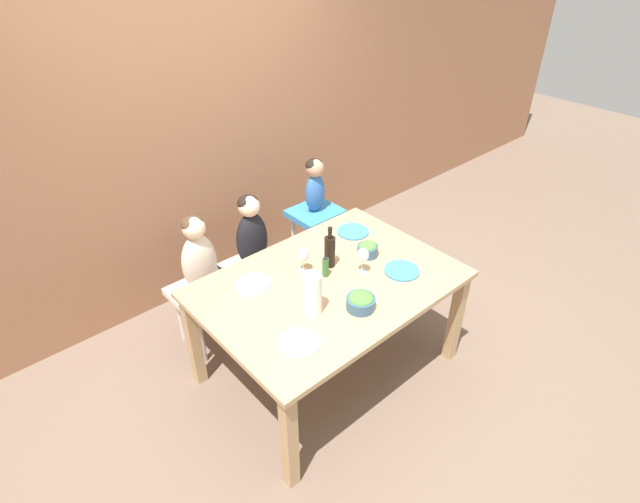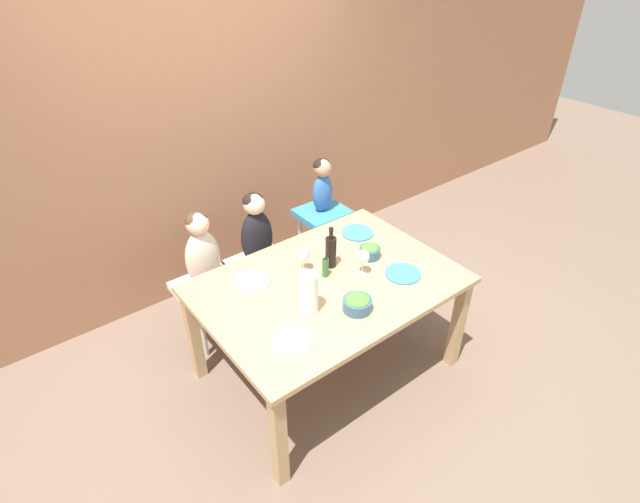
% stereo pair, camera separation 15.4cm
% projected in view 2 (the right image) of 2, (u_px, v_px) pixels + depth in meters
% --- Properties ---
extents(ground_plane, '(14.00, 14.00, 0.00)m').
position_uv_depth(ground_plane, '(327.00, 367.00, 3.45)').
color(ground_plane, '#705B4C').
extents(wall_back, '(10.00, 0.06, 2.70)m').
position_uv_depth(wall_back, '(208.00, 122.00, 3.61)').
color(wall_back, '#9E6B4C').
rests_on(wall_back, ground_plane).
extents(dining_table, '(1.55, 1.09, 0.75)m').
position_uv_depth(dining_table, '(328.00, 293.00, 3.08)').
color(dining_table, tan).
rests_on(dining_table, ground_plane).
extents(chair_far_left, '(0.44, 0.39, 0.48)m').
position_uv_depth(chair_far_left, '(209.00, 293.00, 3.49)').
color(chair_far_left, silver).
rests_on(chair_far_left, ground_plane).
extents(chair_far_center, '(0.44, 0.39, 0.48)m').
position_uv_depth(chair_far_center, '(260.00, 271.00, 3.71)').
color(chair_far_center, silver).
rests_on(chair_far_center, ground_plane).
extents(chair_right_highchair, '(0.37, 0.33, 0.71)m').
position_uv_depth(chair_right_highchair, '(322.00, 227.00, 3.92)').
color(chair_right_highchair, silver).
rests_on(chair_right_highchair, ground_plane).
extents(person_child_left, '(0.24, 0.16, 0.56)m').
position_uv_depth(person_child_left, '(202.00, 250.00, 3.29)').
color(person_child_left, beige).
rests_on(person_child_left, chair_far_left).
extents(person_child_center, '(0.24, 0.16, 0.56)m').
position_uv_depth(person_child_center, '(256.00, 229.00, 3.50)').
color(person_child_center, black).
rests_on(person_child_center, chair_far_center).
extents(person_baby_right, '(0.17, 0.14, 0.42)m').
position_uv_depth(person_baby_right, '(322.00, 182.00, 3.70)').
color(person_baby_right, '#3366B2').
rests_on(person_baby_right, chair_right_highchair).
extents(wine_bottle, '(0.07, 0.07, 0.28)m').
position_uv_depth(wine_bottle, '(331.00, 251.00, 3.11)').
color(wine_bottle, black).
rests_on(wine_bottle, dining_table).
extents(paper_towel_roll, '(0.11, 0.11, 0.25)m').
position_uv_depth(paper_towel_roll, '(309.00, 293.00, 2.74)').
color(paper_towel_roll, white).
rests_on(paper_towel_roll, dining_table).
extents(wine_glass_near, '(0.08, 0.08, 0.17)m').
position_uv_depth(wine_glass_near, '(363.00, 257.00, 3.04)').
color(wine_glass_near, white).
rests_on(wine_glass_near, dining_table).
extents(wine_glass_far, '(0.08, 0.08, 0.17)m').
position_uv_depth(wine_glass_far, '(303.00, 254.00, 3.06)').
color(wine_glass_far, white).
rests_on(wine_glass_far, dining_table).
extents(salad_bowl_large, '(0.17, 0.17, 0.10)m').
position_uv_depth(salad_bowl_large, '(357.00, 303.00, 2.80)').
color(salad_bowl_large, '#335675').
rests_on(salad_bowl_large, dining_table).
extents(salad_bowl_small, '(0.14, 0.14, 0.10)m').
position_uv_depth(salad_bowl_small, '(370.00, 251.00, 3.23)').
color(salad_bowl_small, '#335675').
rests_on(salad_bowl_small, dining_table).
extents(dinner_plate_front_left, '(0.22, 0.22, 0.01)m').
position_uv_depth(dinner_plate_front_left, '(292.00, 342.00, 2.60)').
color(dinner_plate_front_left, silver).
rests_on(dinner_plate_front_left, dining_table).
extents(dinner_plate_back_left, '(0.22, 0.22, 0.01)m').
position_uv_depth(dinner_plate_back_left, '(252.00, 282.00, 3.02)').
color(dinner_plate_back_left, silver).
rests_on(dinner_plate_back_left, dining_table).
extents(dinner_plate_back_right, '(0.22, 0.22, 0.01)m').
position_uv_depth(dinner_plate_back_right, '(357.00, 233.00, 3.49)').
color(dinner_plate_back_right, teal).
rests_on(dinner_plate_back_right, dining_table).
extents(dinner_plate_front_right, '(0.22, 0.22, 0.01)m').
position_uv_depth(dinner_plate_front_right, '(403.00, 274.00, 3.09)').
color(dinner_plate_front_right, teal).
rests_on(dinner_plate_front_right, dining_table).
extents(condiment_bottle_hot_sauce, '(0.04, 0.04, 0.15)m').
position_uv_depth(condiment_bottle_hot_sauce, '(325.00, 267.00, 3.04)').
color(condiment_bottle_hot_sauce, '#336633').
rests_on(condiment_bottle_hot_sauce, dining_table).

